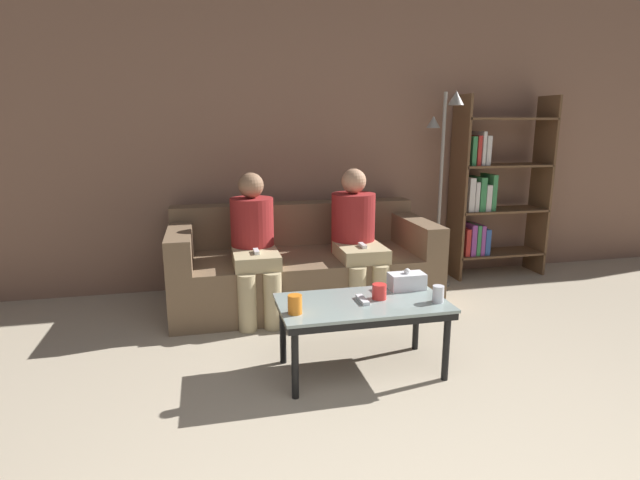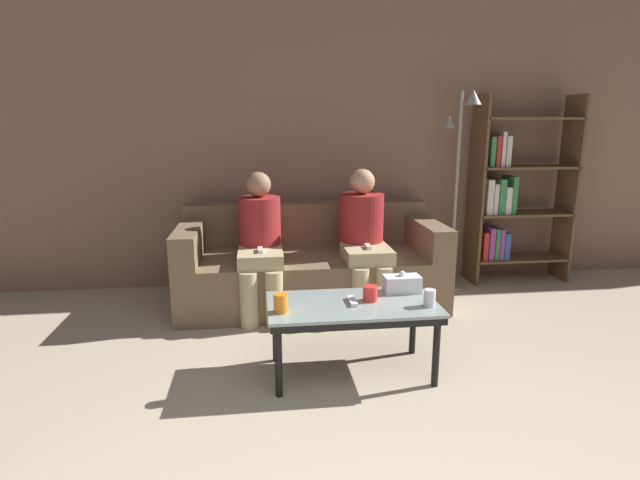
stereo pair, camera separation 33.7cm
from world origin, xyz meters
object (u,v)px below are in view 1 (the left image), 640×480
at_px(couch, 302,267).
at_px(bookshelf, 489,193).
at_px(coffee_table, 362,309).
at_px(game_remote, 362,300).
at_px(cup_near_right, 295,304).
at_px(tissue_box, 407,281).
at_px(standing_lamp, 443,169).
at_px(cup_near_left, 379,292).
at_px(seated_person_left_end, 254,241).
at_px(cup_far_center, 438,294).
at_px(seated_person_mid_left, 357,234).

bearing_deg(couch, bookshelf, 9.74).
bearing_deg(coffee_table, game_remote, 86.42).
xyz_separation_m(cup_near_right, tissue_box, (0.75, 0.25, -0.00)).
relative_size(tissue_box, standing_lamp, 0.13).
height_order(couch, cup_near_left, couch).
xyz_separation_m(couch, seated_person_left_end, (-0.40, -0.21, 0.29)).
relative_size(cup_near_left, standing_lamp, 0.05).
height_order(cup_near_right, cup_far_center, cup_near_right).
height_order(coffee_table, seated_person_left_end, seated_person_left_end).
relative_size(coffee_table, seated_person_left_end, 0.90).
bearing_deg(couch, cup_far_center, -69.12).
xyz_separation_m(couch, game_remote, (0.11, -1.28, 0.16)).
bearing_deg(game_remote, cup_far_center, -14.21).
xyz_separation_m(cup_near_right, cup_far_center, (0.83, -0.01, -0.00)).
bearing_deg(seated_person_left_end, standing_lamp, 12.72).
xyz_separation_m(tissue_box, standing_lamp, (0.86, 1.30, 0.56)).
bearing_deg(coffee_table, bookshelf, 42.41).
bearing_deg(bookshelf, cup_far_center, -127.98).
relative_size(cup_near_left, cup_far_center, 0.92).
xyz_separation_m(couch, bookshelf, (1.86, 0.32, 0.51)).
height_order(coffee_table, cup_far_center, cup_far_center).
distance_m(cup_near_right, cup_far_center, 0.83).
bearing_deg(cup_far_center, coffee_table, 165.79).
distance_m(tissue_box, seated_person_mid_left, 0.93).
height_order(couch, tissue_box, couch).
distance_m(game_remote, bookshelf, 2.39).
bearing_deg(cup_near_left, cup_far_center, -22.08).
xyz_separation_m(coffee_table, seated_person_left_end, (-0.51, 1.07, 0.18)).
bearing_deg(cup_near_right, bookshelf, 38.11).
distance_m(coffee_table, cup_near_left, 0.14).
distance_m(bookshelf, seated_person_mid_left, 1.56).
bearing_deg(cup_near_right, couch, 77.58).
height_order(couch, game_remote, couch).
distance_m(cup_far_center, bookshelf, 2.18).
height_order(tissue_box, seated_person_left_end, seated_person_left_end).
relative_size(tissue_box, seated_person_mid_left, 0.20).
xyz_separation_m(cup_near_left, seated_person_mid_left, (0.19, 1.06, 0.11)).
bearing_deg(standing_lamp, seated_person_left_end, -167.28).
relative_size(coffee_table, tissue_box, 4.41).
height_order(coffee_table, standing_lamp, standing_lamp).
bearing_deg(seated_person_left_end, game_remote, -64.40).
height_order(tissue_box, seated_person_mid_left, seated_person_mid_left).
height_order(coffee_table, cup_near_left, cup_near_left).
xyz_separation_m(cup_near_right, standing_lamp, (1.61, 1.55, 0.56)).
bearing_deg(cup_far_center, couch, 110.88).
height_order(cup_near_right, bookshelf, bookshelf).
bearing_deg(seated_person_left_end, cup_near_right, -85.08).
bearing_deg(cup_near_right, cup_near_left, 12.69).
bearing_deg(coffee_table, seated_person_left_end, 115.60).
height_order(couch, cup_near_right, couch).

